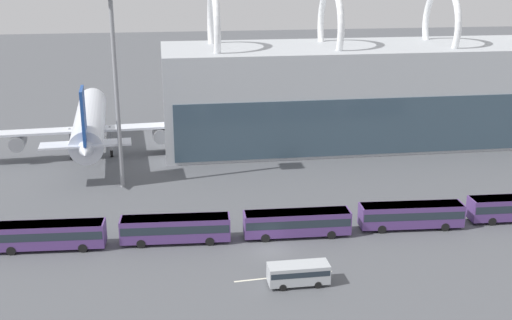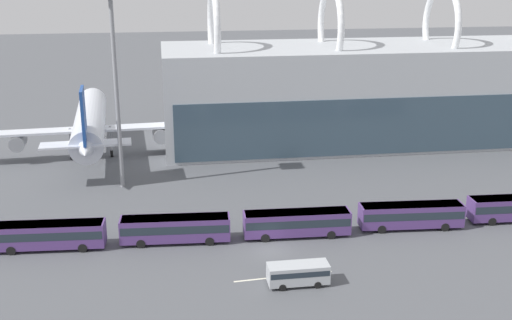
% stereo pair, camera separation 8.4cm
% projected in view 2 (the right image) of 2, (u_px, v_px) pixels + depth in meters
% --- Properties ---
extents(ground_plane, '(440.00, 440.00, 0.00)m').
position_uv_depth(ground_plane, '(269.00, 250.00, 70.18)').
color(ground_plane, '#515459').
extents(airliner_at_gate_near, '(39.21, 37.54, 13.80)m').
position_uv_depth(airliner_at_gate_near, '(90.00, 123.00, 101.58)').
color(airliner_at_gate_near, silver).
rests_on(airliner_at_gate_near, ground_plane).
extents(airliner_at_gate_far, '(31.90, 34.47, 15.04)m').
position_uv_depth(airliner_at_gate_far, '(394.00, 98.00, 120.70)').
color(airliner_at_gate_far, silver).
rests_on(airliner_at_gate_far, ground_plane).
extents(shuttle_bus_0, '(12.31, 3.23, 3.01)m').
position_uv_depth(shuttle_bus_0, '(48.00, 234.00, 69.91)').
color(shuttle_bus_0, '#56387A').
rests_on(shuttle_bus_0, ground_plane).
extents(shuttle_bus_1, '(12.32, 3.28, 3.01)m').
position_uv_depth(shuttle_bus_1, '(175.00, 228.00, 71.56)').
color(shuttle_bus_1, '#56387A').
rests_on(shuttle_bus_1, ground_plane).
extents(shuttle_bus_2, '(12.27, 2.97, 3.01)m').
position_uv_depth(shuttle_bus_2, '(297.00, 222.00, 73.12)').
color(shuttle_bus_2, '#56387A').
rests_on(shuttle_bus_2, ground_plane).
extents(shuttle_bus_3, '(12.32, 3.27, 3.01)m').
position_uv_depth(shuttle_bus_3, '(411.00, 214.00, 75.31)').
color(shuttle_bus_3, '#56387A').
rests_on(shuttle_bus_3, ground_plane).
extents(service_van_foreground, '(5.99, 2.27, 2.18)m').
position_uv_depth(service_van_foreground, '(298.00, 273.00, 62.39)').
color(service_van_foreground, '#B2B7BC').
rests_on(service_van_foreground, ground_plane).
extents(floodlight_mast, '(2.96, 2.96, 26.44)m').
position_uv_depth(floodlight_mast, '(114.00, 53.00, 83.95)').
color(floodlight_mast, gray).
rests_on(floodlight_mast, ground_plane).
extents(lane_stripe_0, '(10.15, 1.02, 0.01)m').
position_uv_depth(lane_stripe_0, '(283.00, 276.00, 64.36)').
color(lane_stripe_0, silver).
rests_on(lane_stripe_0, ground_plane).
extents(lane_stripe_3, '(10.90, 1.40, 0.01)m').
position_uv_depth(lane_stripe_3, '(485.00, 207.00, 82.16)').
color(lane_stripe_3, silver).
rests_on(lane_stripe_3, ground_plane).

